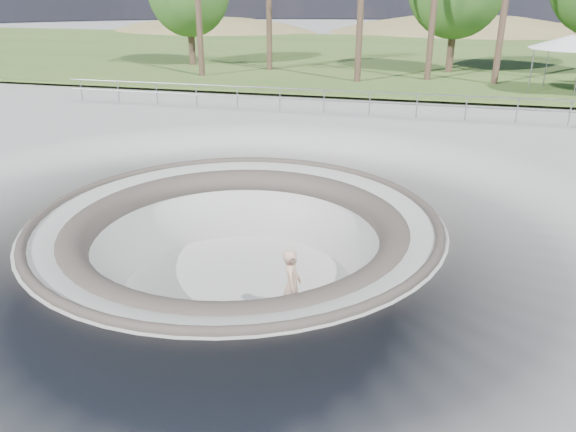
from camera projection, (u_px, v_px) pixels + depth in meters
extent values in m
plane|color=#9B9B96|center=(236.00, 218.00, 14.12)|extent=(180.00, 180.00, 0.00)
torus|color=#9B9B96|center=(239.00, 287.00, 14.89)|extent=(14.00, 14.00, 4.00)
cylinder|color=#9B9B96|center=(239.00, 286.00, 14.87)|extent=(6.60, 6.60, 0.10)
torus|color=#453D37|center=(236.00, 219.00, 14.13)|extent=(10.24, 10.24, 0.24)
torus|color=#453D37|center=(237.00, 234.00, 14.30)|extent=(8.91, 8.91, 0.81)
cube|color=#3D6026|center=(374.00, 55.00, 44.52)|extent=(180.00, 36.00, 0.12)
ellipsoid|color=olive|center=(213.00, 85.00, 70.78)|extent=(50.40, 36.00, 23.40)
ellipsoid|color=olive|center=(457.00, 100.00, 69.16)|extent=(61.60, 44.00, 28.60)
cylinder|color=gray|center=(324.00, 90.00, 24.43)|extent=(25.00, 0.05, 0.05)
cylinder|color=gray|center=(324.00, 100.00, 24.61)|extent=(25.00, 0.05, 0.05)
cube|color=brown|center=(292.00, 320.00, 13.13)|extent=(0.87, 0.31, 0.02)
cylinder|color=#B5B6BA|center=(292.00, 321.00, 13.15)|extent=(0.05, 0.18, 0.04)
cylinder|color=#B5B6BA|center=(292.00, 321.00, 13.15)|extent=(0.05, 0.18, 0.04)
cylinder|color=silver|center=(292.00, 321.00, 13.15)|extent=(0.07, 0.04, 0.07)
cylinder|color=silver|center=(292.00, 321.00, 13.15)|extent=(0.07, 0.04, 0.07)
cylinder|color=silver|center=(292.00, 321.00, 13.15)|extent=(0.07, 0.04, 0.07)
cylinder|color=silver|center=(292.00, 321.00, 13.15)|extent=(0.07, 0.04, 0.07)
imported|color=tan|center=(292.00, 286.00, 12.78)|extent=(0.55, 0.72, 1.80)
cylinder|color=gray|center=(542.00, 75.00, 27.54)|extent=(0.06, 0.06, 2.09)
cylinder|color=gray|center=(534.00, 67.00, 29.93)|extent=(0.06, 0.06, 2.09)
cube|color=silver|center=(570.00, 48.00, 28.00)|extent=(3.79, 3.79, 0.08)
cone|color=silver|center=(572.00, 41.00, 27.87)|extent=(5.13, 5.13, 0.67)
cylinder|color=gray|center=(573.00, 69.00, 29.51)|extent=(0.06, 0.06, 2.07)
cylinder|color=brown|center=(191.00, 31.00, 37.93)|extent=(0.44, 0.44, 4.60)
cylinder|color=brown|center=(453.00, 33.00, 34.61)|extent=(0.44, 0.44, 4.98)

